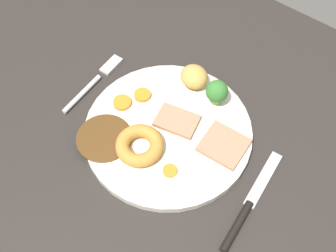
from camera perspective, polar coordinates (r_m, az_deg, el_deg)
The scene contains 13 objects.
dining_table at distance 68.00cm, azimuth -0.16°, elevation -3.66°, with size 120.00×84.00×3.60cm, color #2B2623.
dinner_plate at distance 67.09cm, azimuth -0.00°, elevation -0.79°, with size 27.64×27.64×1.40cm, color silver.
gravy_pool at distance 66.28cm, azimuth -8.94°, elevation -1.65°, with size 9.06×9.06×0.30cm, color #563819.
meat_slice_main at distance 66.94cm, azimuth 1.24°, elevation 0.73°, with size 6.79×4.78×0.80cm, color tan.
meat_slice_under at distance 65.11cm, azimuth 7.83°, elevation -2.65°, with size 6.84×6.38×0.80cm, color tan.
yorkshire_pudding at distance 63.81cm, azimuth -4.01°, elevation -2.73°, with size 7.64×7.64×2.21cm, color #C68938.
roast_potato_left at distance 70.87cm, azimuth 3.68°, elevation 6.91°, with size 4.57×5.03×3.56cm, color tan.
carrot_coin_front at distance 70.22cm, azimuth -3.61°, elevation 4.36°, with size 2.85×2.85×0.66cm, color orange.
carrot_coin_back at distance 69.58cm, azimuth -6.44°, elevation 3.28°, with size 3.11×3.11×0.63cm, color orange.
carrot_coin_side at distance 62.59cm, azimuth 0.27°, elevation -6.27°, with size 2.28×2.28×0.40cm, color orange.
broccoli_floret at distance 67.95cm, azimuth 6.87°, elevation 4.78°, with size 3.80×3.80×4.80cm.
fork at distance 74.83cm, azimuth -10.28°, elevation 6.15°, with size 2.43×15.31×0.90cm.
knife at distance 62.47cm, azimuth 11.02°, elevation -11.23°, with size 3.19×18.55×1.20cm.
Camera 1 is at (20.52, -25.91, 61.23)cm, focal length 43.48 mm.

